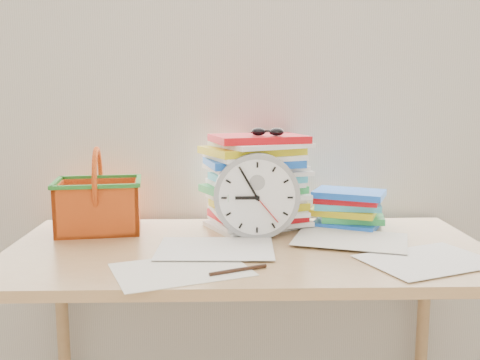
{
  "coord_description": "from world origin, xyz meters",
  "views": [
    {
      "loc": [
        -0.06,
        0.08,
        1.19
      ],
      "look_at": [
        -0.02,
        1.6,
        0.95
      ],
      "focal_mm": 40.0,
      "sensor_mm": 36.0,
      "label": 1
    }
  ],
  "objects_px": {
    "paper_stack": "(256,181)",
    "basket": "(98,190)",
    "desk": "(248,271)",
    "clock": "(257,196)",
    "book_stack": "(349,208)"
  },
  "relations": [
    {
      "from": "desk",
      "to": "clock",
      "type": "bearing_deg",
      "value": 72.61
    },
    {
      "from": "paper_stack",
      "to": "book_stack",
      "type": "distance_m",
      "value": 0.33
    },
    {
      "from": "paper_stack",
      "to": "basket",
      "type": "xyz_separation_m",
      "value": [
        -0.51,
        -0.04,
        -0.02
      ]
    },
    {
      "from": "clock",
      "to": "book_stack",
      "type": "height_order",
      "value": "clock"
    },
    {
      "from": "basket",
      "to": "desk",
      "type": "bearing_deg",
      "value": -30.14
    },
    {
      "from": "paper_stack",
      "to": "basket",
      "type": "height_order",
      "value": "paper_stack"
    },
    {
      "from": "desk",
      "to": "clock",
      "type": "distance_m",
      "value": 0.23
    },
    {
      "from": "paper_stack",
      "to": "clock",
      "type": "xyz_separation_m",
      "value": [
        -0.01,
        -0.14,
        -0.02
      ]
    },
    {
      "from": "basket",
      "to": "paper_stack",
      "type": "bearing_deg",
      "value": -3.32
    },
    {
      "from": "desk",
      "to": "clock",
      "type": "xyz_separation_m",
      "value": [
        0.03,
        0.1,
        0.21
      ]
    },
    {
      "from": "paper_stack",
      "to": "basket",
      "type": "distance_m",
      "value": 0.52
    },
    {
      "from": "desk",
      "to": "paper_stack",
      "type": "bearing_deg",
      "value": 81.34
    },
    {
      "from": "paper_stack",
      "to": "desk",
      "type": "bearing_deg",
      "value": -98.66
    },
    {
      "from": "clock",
      "to": "book_stack",
      "type": "relative_size",
      "value": 1.07
    },
    {
      "from": "book_stack",
      "to": "desk",
      "type": "bearing_deg",
      "value": -146.8
    }
  ]
}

